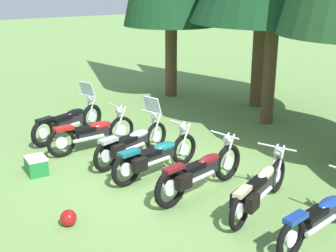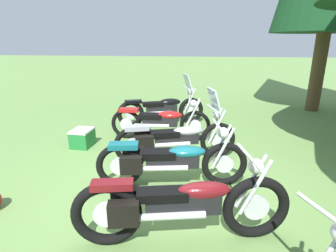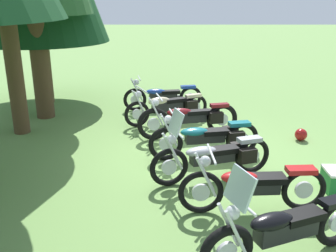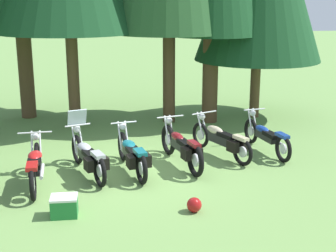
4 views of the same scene
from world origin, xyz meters
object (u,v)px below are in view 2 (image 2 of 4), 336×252
motorcycle_1 (161,121)px  motorcycle_3 (169,160)px  motorcycle_4 (179,205)px  picnic_cooler (82,138)px  motorcycle_2 (175,137)px  motorcycle_0 (163,108)px

motorcycle_1 → motorcycle_3: motorcycle_3 is taller
motorcycle_1 → motorcycle_4: bearing=-79.9°
motorcycle_4 → picnic_cooler: bearing=119.7°
motorcycle_2 → picnic_cooler: bearing=150.2°
motorcycle_1 → motorcycle_4: motorcycle_4 is taller
motorcycle_2 → motorcycle_4: size_ratio=0.94×
motorcycle_3 → picnic_cooler: (-1.41, -2.09, -0.25)m
motorcycle_0 → motorcycle_4: size_ratio=0.94×
motorcycle_3 → motorcycle_4: bearing=-87.4°
motorcycle_2 → motorcycle_1: bearing=94.3°
motorcycle_4 → motorcycle_0: bearing=89.0°
picnic_cooler → motorcycle_0: bearing=141.5°
motorcycle_3 → motorcycle_4: motorcycle_4 is taller
picnic_cooler → motorcycle_2: bearing=78.3°
motorcycle_4 → motorcycle_3: bearing=90.6°
motorcycle_1 → motorcycle_4: 3.37m
motorcycle_4 → picnic_cooler: (-2.61, -2.37, -0.27)m
picnic_cooler → motorcycle_1: bearing=112.9°
motorcycle_2 → picnic_cooler: motorcycle_2 is taller
motorcycle_1 → motorcycle_3: size_ratio=0.99×
motorcycle_2 → motorcycle_4: (2.18, 0.31, 0.00)m
motorcycle_0 → motorcycle_1: size_ratio=0.98×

